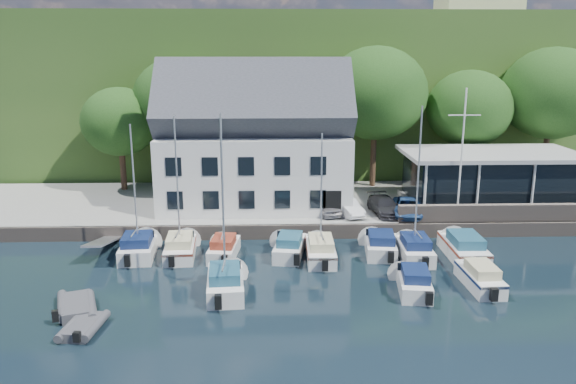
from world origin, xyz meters
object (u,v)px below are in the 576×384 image
car_silver (326,205)px  boat_r2_3 (414,279)px  boat_r1_1 (178,190)px  club_pavilion (489,178)px  boat_r2_4 (480,275)px  dinghy_0 (77,305)px  boat_r1_7 (464,245)px  boat_r1_5 (380,243)px  car_white (348,207)px  dinghy_1 (83,325)px  boat_r1_6 (418,188)px  boat_r1_2 (222,193)px  boat_r1_4 (321,190)px  harbor_building (255,148)px  flagpole (462,155)px  boat_r1_0 (134,186)px  car_dgrey (384,206)px  boat_r1_3 (290,245)px  car_blue (408,207)px  boat_r2_1 (223,209)px

car_silver → boat_r2_3: bearing=-86.7°
boat_r1_1 → boat_r2_3: (13.33, -5.88, -3.55)m
club_pavilion → boat_r2_4: (-5.45, -13.41, -2.35)m
club_pavilion → dinghy_0: club_pavilion is taller
boat_r1_7 → boat_r1_5: bearing=172.2°
car_white → club_pavilion: bearing=-3.1°
boat_r1_1 → boat_r2_3: 15.00m
boat_r2_4 → dinghy_1: 20.53m
boat_r2_3 → boat_r2_4: 3.78m
boat_r1_6 → dinghy_1: size_ratio=3.30×
boat_r1_2 → boat_r1_4: (6.02, -0.53, 0.26)m
club_pavilion → harbor_building: bearing=178.4°
flagpole → boat_r2_4: 10.79m
boat_r1_0 → boat_r2_3: 17.39m
car_dgrey → boat_r1_5: car_dgrey is taller
boat_r1_3 → boat_r2_3: 8.59m
boat_r1_4 → boat_r1_7: size_ratio=1.26×
boat_r1_4 → boat_r1_6: 5.85m
car_white → flagpole: 8.67m
car_blue → boat_r2_1: 16.63m
car_dgrey → boat_r2_3: car_dgrey is taller
boat_r2_1 → boat_r2_4: boat_r2_1 is taller
car_blue → boat_r1_1: boat_r1_1 is taller
club_pavilion → boat_r1_0: (-25.14, -8.10, 1.50)m
boat_r1_6 → boat_r2_1: bearing=-154.7°
boat_r1_2 → boat_r1_0: bearing=-176.5°
club_pavilion → boat_r1_3: 17.86m
club_pavilion → boat_r1_7: size_ratio=1.91×
boat_r1_3 → dinghy_0: size_ratio=1.73×
car_white → car_blue: bearing=-20.1°
dinghy_0 → dinghy_1: 2.25m
boat_r1_2 → boat_r2_3: (10.58, -5.61, -3.41)m
boat_r1_2 → flagpole: bearing=20.7°
car_white → boat_r1_4: 7.13m
boat_r1_4 → harbor_building: bearing=115.6°
boat_r1_1 → dinghy_0: 9.50m
car_blue → car_white: bearing=-173.2°
boat_r1_4 → boat_r2_1: (-5.51, -4.94, 0.30)m
boat_r2_3 → boat_r1_0: bearing=167.5°
harbor_building → car_silver: size_ratio=3.84×
boat_r2_3 → dinghy_1: bearing=-159.0°
car_silver → boat_r1_5: size_ratio=0.68×
boat_r1_6 → boat_r2_3: size_ratio=1.68×
boat_r2_4 → dinghy_0: size_ratio=1.76×
flagpole → boat_r1_7: 6.95m
car_silver → boat_r1_6: (4.89, -6.55, 2.83)m
boat_r1_3 → boat_r2_3: boat_r1_3 is taller
boat_r1_3 → boat_r1_4: (1.90, -0.57, 3.64)m
car_blue → boat_r1_4: bearing=-129.3°
boat_r2_1 → boat_r2_3: 10.83m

